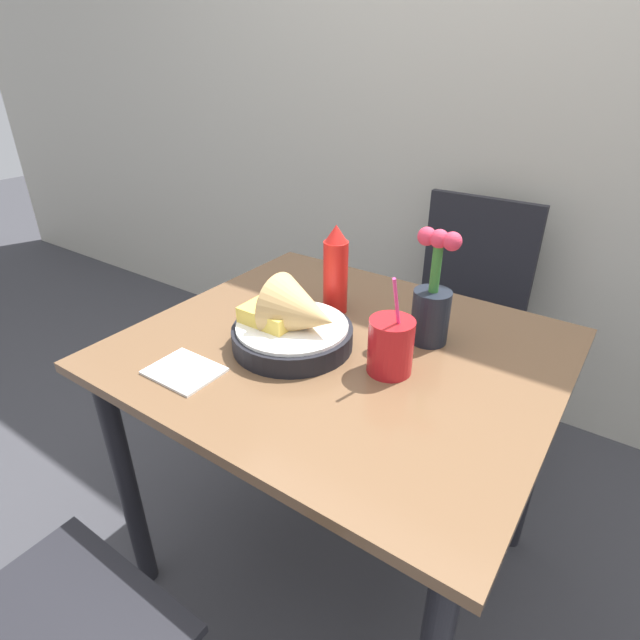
{
  "coord_description": "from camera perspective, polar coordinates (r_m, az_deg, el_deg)",
  "views": [
    {
      "loc": [
        0.52,
        -0.83,
        1.33
      ],
      "look_at": [
        -0.05,
        -0.02,
        0.8
      ],
      "focal_mm": 28.0,
      "sensor_mm": 36.0,
      "label": 1
    }
  ],
  "objects": [
    {
      "name": "napkin",
      "position": [
        1.08,
        -15.24,
        -5.65
      ],
      "size": [
        0.15,
        0.12,
        0.01
      ],
      "color": "white",
      "rests_on": "dining_table"
    },
    {
      "name": "chair_far_window",
      "position": [
        1.89,
        16.14,
        2.09
      ],
      "size": [
        0.4,
        0.4,
        0.89
      ],
      "color": "black",
      "rests_on": "ground_plane"
    },
    {
      "name": "food_basket",
      "position": [
        1.11,
        -2.77,
        -0.55
      ],
      "size": [
        0.27,
        0.27,
        0.17
      ],
      "color": "black",
      "rests_on": "dining_table"
    },
    {
      "name": "flower_vase",
      "position": [
        1.14,
        12.67,
        2.0
      ],
      "size": [
        0.1,
        0.09,
        0.27
      ],
      "color": "black",
      "rests_on": "dining_table"
    },
    {
      "name": "dining_table",
      "position": [
        1.2,
        2.3,
        -7.53
      ],
      "size": [
        0.94,
        0.83,
        0.74
      ],
      "color": "brown",
      "rests_on": "ground_plane"
    },
    {
      "name": "ground_plane",
      "position": [
        1.65,
        1.84,
        -25.42
      ],
      "size": [
        12.0,
        12.0,
        0.0
      ],
      "primitive_type": "plane",
      "color": "#38383D"
    },
    {
      "name": "drink_cup",
      "position": [
        1.03,
        8.06,
        -3.15
      ],
      "size": [
        0.09,
        0.09,
        0.23
      ],
      "color": "red",
      "rests_on": "dining_table"
    },
    {
      "name": "wall_window",
      "position": [
        1.97,
        21.78,
        25.73
      ],
      "size": [
        7.0,
        0.06,
        2.6
      ],
      "color": "#B7B2A3",
      "rests_on": "ground_plane"
    },
    {
      "name": "ketchup_bottle",
      "position": [
        1.25,
        1.79,
        5.66
      ],
      "size": [
        0.06,
        0.06,
        0.23
      ],
      "color": "red",
      "rests_on": "dining_table"
    }
  ]
}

